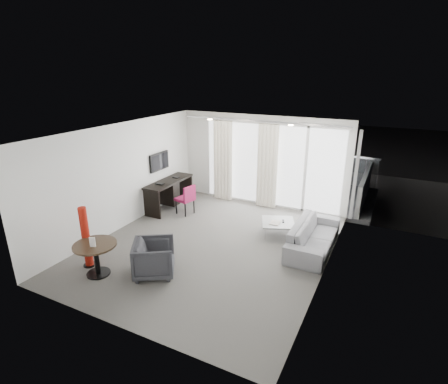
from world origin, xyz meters
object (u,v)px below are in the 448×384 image
at_px(desk, 169,194).
at_px(coffee_table, 278,228).
at_px(red_lamp, 86,237).
at_px(rattan_chair_b, 319,184).
at_px(round_table, 97,259).
at_px(rattan_chair_a, 306,178).
at_px(tub_armchair, 154,258).
at_px(sofa, 314,236).
at_px(desk_chair, 185,199).

height_order(desk, coffee_table, desk).
distance_m(red_lamp, rattan_chair_b, 6.96).
xyz_separation_m(round_table, rattan_chair_a, (2.36, 6.82, 0.08)).
xyz_separation_m(tub_armchair, sofa, (2.52, 2.44, -0.05)).
relative_size(tub_armchair, coffee_table, 1.02).
relative_size(desk, red_lamp, 1.36).
relative_size(round_table, tub_armchair, 1.06).
xyz_separation_m(coffee_table, sofa, (0.92, -0.29, 0.13)).
bearing_deg(desk, rattan_chair_b, 37.13).
bearing_deg(round_table, desk, 102.19).
xyz_separation_m(desk_chair, sofa, (3.63, -0.41, -0.11)).
xyz_separation_m(red_lamp, coffee_table, (2.99, 3.07, -0.47)).
bearing_deg(tub_armchair, rattan_chair_a, -44.71).
bearing_deg(desk_chair, tub_armchair, -56.20).
bearing_deg(coffee_table, tub_armchair, -120.40).
height_order(desk_chair, rattan_chair_b, rattan_chair_b).
xyz_separation_m(round_table, rattan_chair_b, (2.90, 6.29, 0.11)).
bearing_deg(tub_armchair, desk_chair, -11.00).
height_order(red_lamp, coffee_table, red_lamp).
height_order(desk_chair, sofa, desk_chair).
bearing_deg(desk, coffee_table, -4.92).
bearing_deg(sofa, rattan_chair_a, 16.38).
bearing_deg(rattan_chair_b, red_lamp, -127.54).
distance_m(desk, desk_chair, 0.66).
bearing_deg(coffee_table, desk_chair, 177.58).
relative_size(desk, rattan_chair_a, 2.11).
bearing_deg(desk, tub_armchair, -59.87).
xyz_separation_m(round_table, tub_armchair, (0.99, 0.50, 0.02)).
relative_size(red_lamp, rattan_chair_a, 1.56).
height_order(desk_chair, tub_armchair, desk_chair).
distance_m(desk, sofa, 4.31).
distance_m(tub_armchair, coffee_table, 3.17).
distance_m(desk, rattan_chair_b, 4.59).
bearing_deg(rattan_chair_b, desk, -152.09).
bearing_deg(round_table, coffee_table, 51.27).
bearing_deg(tub_armchair, desk, -2.32).
distance_m(desk, red_lamp, 3.39).
distance_m(round_table, rattan_chair_a, 7.22).
distance_m(desk, rattan_chair_a, 4.55).
height_order(round_table, tub_armchair, tub_armchair).
distance_m(round_table, red_lamp, 0.53).
height_order(desk_chair, rattan_chair_a, desk_chair).
relative_size(desk_chair, rattan_chair_a, 1.02).
xyz_separation_m(coffee_table, rattan_chair_a, (-0.23, 3.60, 0.24)).
xyz_separation_m(desk, rattan_chair_b, (3.66, 2.77, 0.03)).
height_order(desk_chair, red_lamp, red_lamp).
distance_m(round_table, rattan_chair_b, 6.92).
bearing_deg(coffee_table, rattan_chair_b, 84.28).
bearing_deg(round_table, desk_chair, 92.16).
bearing_deg(sofa, round_table, 129.96).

